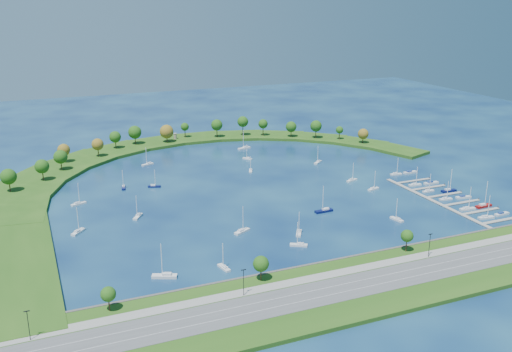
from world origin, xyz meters
name	(u,v)px	position (x,y,z in m)	size (l,w,h in m)	color
ground	(251,186)	(0.00, 0.00, 0.00)	(700.00, 700.00, 0.00)	#081948
south_shoreline	(377,281)	(0.03, -122.88, 1.00)	(420.00, 43.10, 11.60)	#234D14
breakwater	(150,171)	(-46.33, 48.72, 0.99)	(286.74, 247.64, 2.00)	#234D14
breakwater_trees	(178,137)	(-17.93, 88.26, 10.35)	(241.23, 90.44, 14.65)	#382314
harbor_tower	(175,136)	(-12.35, 117.08, 4.25)	(2.60, 2.60, 4.39)	gray
dock_system	(446,200)	(85.30, -61.00, 0.35)	(24.28, 82.00, 1.60)	gray
moored_boat_0	(248,158)	(18.82, 52.32, 0.86)	(5.49, 6.64, 9.99)	silver
moored_boat_1	(78,231)	(-97.17, -31.20, 0.91)	(7.03, 7.79, 12.08)	silver
moored_boat_2	(299,244)	(-11.70, -82.19, 0.88)	(7.49, 5.59, 10.97)	silver
moored_boat_3	(148,164)	(-44.51, 64.40, 0.89)	(8.11, 4.82, 11.52)	silver
moored_boat_4	(397,219)	(44.64, -74.13, 0.87)	(3.44, 7.60, 10.78)	silver
moored_boat_5	(299,232)	(-5.88, -70.72, 0.87)	(5.53, 7.40, 10.84)	silver
moored_boat_6	(318,162)	(57.31, 26.87, 0.89)	(7.51, 6.52, 11.49)	silver
moored_boat_7	(78,203)	(-92.95, 6.59, 0.89)	(8.02, 4.90, 11.42)	silver
moored_boat_8	(138,216)	(-68.47, -22.74, 0.89)	(6.05, 7.78, 11.50)	silver
moored_boat_9	(123,187)	(-66.97, 24.02, 0.87)	(3.28, 7.61, 10.83)	#0A1042
moored_boat_10	(165,275)	(-71.57, -88.14, 0.97)	(9.80, 6.18, 13.99)	silver
moored_boat_11	(154,186)	(-50.68, 19.51, 0.86)	(7.24, 4.36, 10.30)	#0A1042
moored_boat_12	(373,188)	(59.94, -31.77, 0.87)	(7.61, 3.88, 10.77)	silver
moored_boat_13	(251,170)	(10.50, 26.66, 0.85)	(4.25, 6.69, 9.56)	silver
moored_boat_14	(224,267)	(-48.42, -90.06, 0.87)	(3.41, 7.50, 10.65)	silver
moored_boat_15	(352,180)	(57.33, -13.75, 0.88)	(7.67, 4.26, 10.87)	silver
moored_boat_16	(244,148)	(26.75, 77.93, 0.96)	(9.77, 4.73, 13.84)	silver
moored_boat_17	(242,231)	(-28.78, -59.20, 0.92)	(8.57, 5.93, 12.38)	silver
moored_boat_18	(324,210)	(18.06, -50.99, 0.96)	(9.48, 3.06, 13.77)	#0A1042
docked_boat_0	(486,217)	(85.52, -88.77, 0.90)	(8.24, 3.34, 11.77)	silver
docked_boat_1	(502,214)	(95.98, -88.17, 0.61)	(8.28, 2.85, 1.66)	silver
docked_boat_2	(467,208)	(85.52, -76.24, 0.91)	(8.43, 3.32, 12.06)	silver
docked_boat_3	(484,205)	(96.00, -76.17, 0.96)	(9.49, 3.24, 13.73)	#9A110E
docked_boat_4	(446,198)	(85.54, -60.37, 0.86)	(7.23, 2.79, 10.36)	silver
docked_boat_5	(463,197)	(95.98, -61.71, 0.62)	(8.61, 3.68, 1.70)	silver
docked_boat_6	(428,190)	(85.54, -46.44, 0.86)	(7.23, 2.56, 10.42)	silver
docked_boat_7	(449,190)	(96.01, -50.39, 0.93)	(8.89, 2.94, 12.89)	#0A1042
docked_boat_8	(415,184)	(85.53, -34.88, 0.88)	(7.65, 2.59, 11.07)	silver
docked_boat_9	(431,183)	(95.97, -35.79, 0.67)	(8.92, 2.62, 1.81)	silver
docked_boat_10	(396,174)	(87.94, -13.85, 0.87)	(7.32, 2.72, 10.52)	silver
docked_boat_11	(410,172)	(97.87, -14.25, 0.67)	(9.04, 2.85, 1.83)	silver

